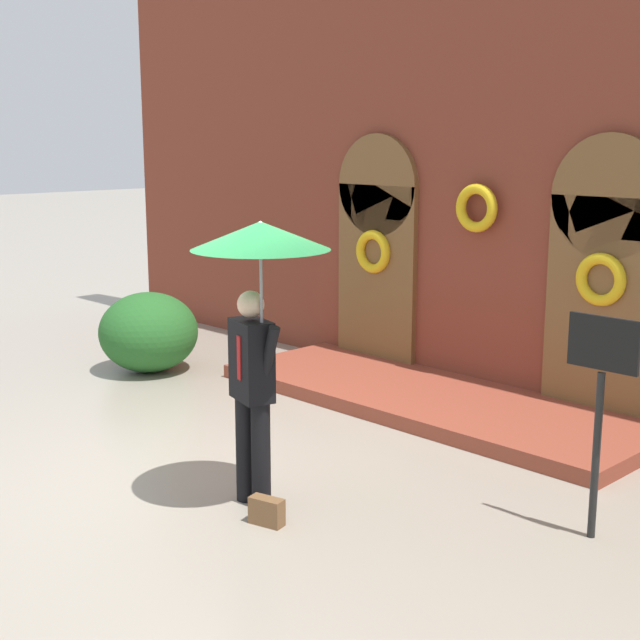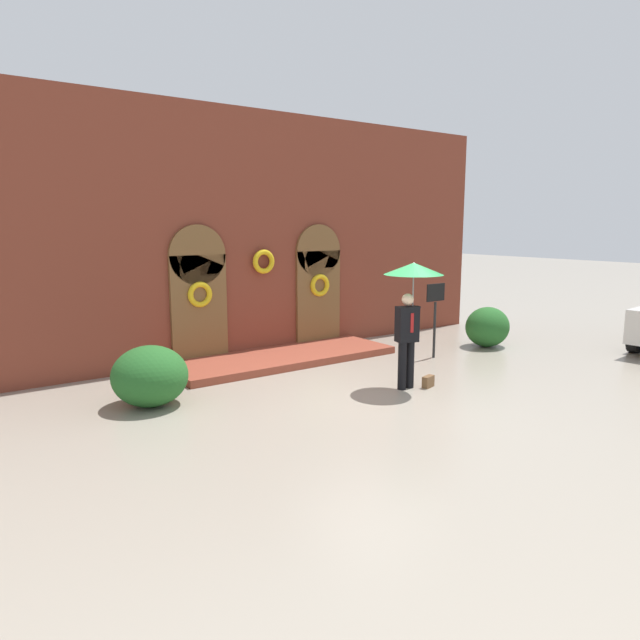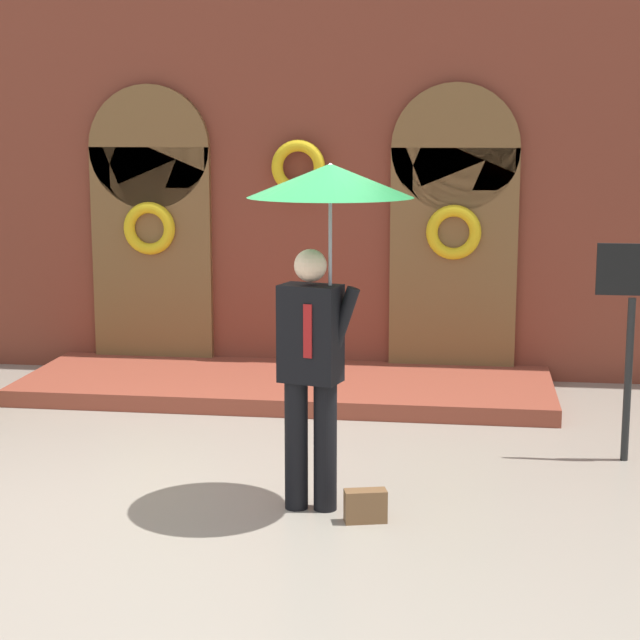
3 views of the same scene
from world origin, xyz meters
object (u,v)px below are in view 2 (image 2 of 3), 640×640
object	(u,v)px
person_with_umbrella	(412,287)
sign_post	(435,308)
shrub_left	(150,376)
handbag	(428,382)
shrub_right	(487,327)

from	to	relation	value
person_with_umbrella	sign_post	xyz separation A→B (m)	(2.20, 1.43, -0.75)
shrub_left	person_with_umbrella	bearing A→B (deg)	-22.43
handbag	sign_post	distance (m)	2.72
person_with_umbrella	handbag	world-z (taller)	person_with_umbrella
person_with_umbrella	shrub_left	bearing A→B (deg)	157.57
person_with_umbrella	shrub_right	world-z (taller)	person_with_umbrella
handbag	shrub_right	xyz separation A→B (m)	(3.87, 1.69, 0.39)
sign_post	shrub_right	size ratio (longest dim) A/B	1.48
person_with_umbrella	sign_post	bearing A→B (deg)	33.16
shrub_left	handbag	bearing A→B (deg)	-23.23
handbag	shrub_left	bearing A→B (deg)	141.82
person_with_umbrella	shrub_right	distance (m)	4.65
person_with_umbrella	sign_post	world-z (taller)	person_with_umbrella
handbag	shrub_left	size ratio (longest dim) A/B	0.22
person_with_umbrella	shrub_right	bearing A→B (deg)	19.59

